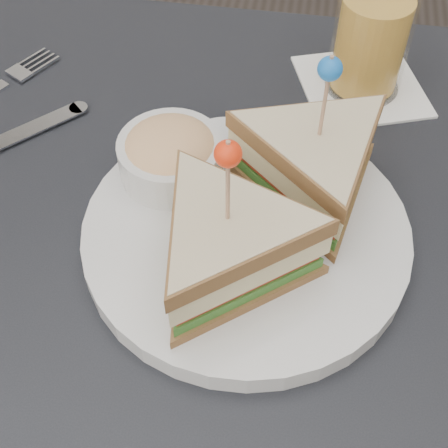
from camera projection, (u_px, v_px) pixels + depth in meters
table at (212, 312)px, 0.60m from camera, size 0.80×0.80×0.75m
plate_meal at (256, 205)px, 0.53m from camera, size 0.33×0.33×0.17m
drink_set at (373, 31)px, 0.64m from camera, size 0.16×0.16×0.16m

